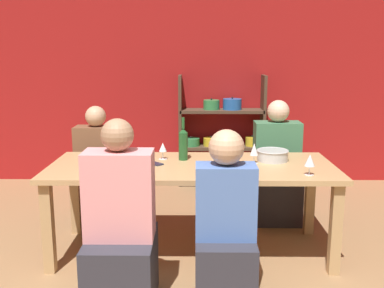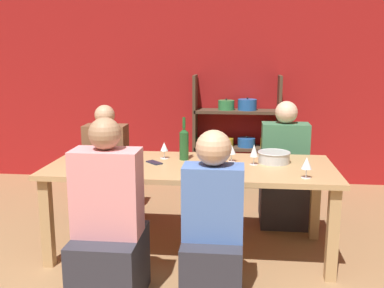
# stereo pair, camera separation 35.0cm
# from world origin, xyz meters

# --- Properties ---
(wall_back_red) EXTENTS (8.80, 0.06, 2.70)m
(wall_back_red) POSITION_xyz_m (0.00, 3.83, 1.35)
(wall_back_red) COLOR #A31919
(wall_back_red) RESTS_ON ground_plane
(shelf_unit) EXTENTS (1.06, 0.30, 1.37)m
(shelf_unit) POSITION_xyz_m (0.53, 3.63, 0.56)
(shelf_unit) COLOR #4C3828
(shelf_unit) RESTS_ON ground_plane
(dining_table) EXTENTS (2.30, 0.93, 0.75)m
(dining_table) POSITION_xyz_m (0.18, 1.65, 0.66)
(dining_table) COLOR tan
(dining_table) RESTS_ON ground_plane
(mixing_bowl) EXTENTS (0.27, 0.27, 0.09)m
(mixing_bowl) POSITION_xyz_m (0.85, 1.79, 0.80)
(mixing_bowl) COLOR #B7BABC
(mixing_bowl) RESTS_ON dining_table
(wine_bottle_green) EXTENTS (0.08, 0.08, 0.36)m
(wine_bottle_green) POSITION_xyz_m (0.10, 1.82, 0.89)
(wine_bottle_green) COLOR #1E4C23
(wine_bottle_green) RESTS_ON dining_table
(wine_glass_white_a) EXTENTS (0.07, 0.07, 0.14)m
(wine_glass_white_a) POSITION_xyz_m (0.50, 1.80, 0.84)
(wine_glass_white_a) COLOR white
(wine_glass_white_a) RESTS_ON dining_table
(wine_glass_red_a) EXTENTS (0.07, 0.07, 0.17)m
(wine_glass_red_a) POSITION_xyz_m (0.68, 1.71, 0.86)
(wine_glass_red_a) COLOR white
(wine_glass_red_a) RESTS_ON dining_table
(wine_glass_red_b) EXTENTS (0.07, 0.07, 0.15)m
(wine_glass_red_b) POSITION_xyz_m (-0.42, 1.62, 0.85)
(wine_glass_red_b) COLOR white
(wine_glass_red_b) RESTS_ON dining_table
(wine_glass_red_c) EXTENTS (0.08, 0.08, 0.16)m
(wine_glass_red_c) POSITION_xyz_m (1.05, 1.35, 0.85)
(wine_glass_red_c) COLOR white
(wine_glass_red_c) RESTS_ON dining_table
(wine_glass_red_d) EXTENTS (0.07, 0.07, 0.18)m
(wine_glass_red_d) POSITION_xyz_m (-0.22, 1.31, 0.88)
(wine_glass_red_d) COLOR white
(wine_glass_red_d) RESTS_ON dining_table
(wine_glass_red_e) EXTENTS (0.07, 0.07, 0.16)m
(wine_glass_red_e) POSITION_xyz_m (-0.48, 1.53, 0.86)
(wine_glass_red_e) COLOR white
(wine_glass_red_e) RESTS_ON dining_table
(wine_glass_empty_a) EXTENTS (0.07, 0.07, 0.14)m
(wine_glass_empty_a) POSITION_xyz_m (-0.07, 1.84, 0.84)
(wine_glass_empty_a) COLOR white
(wine_glass_empty_a) RESTS_ON dining_table
(cell_phone) EXTENTS (0.15, 0.16, 0.01)m
(cell_phone) POSITION_xyz_m (-0.13, 1.67, 0.75)
(cell_phone) COLOR #1E2338
(cell_phone) RESTS_ON dining_table
(person_near_a) EXTENTS (0.39, 0.49, 1.16)m
(person_near_a) POSITION_xyz_m (0.40, 0.91, 0.43)
(person_near_a) COLOR #2D2D38
(person_near_a) RESTS_ON ground_plane
(person_far_a) EXTENTS (0.44, 0.55, 1.19)m
(person_far_a) POSITION_xyz_m (1.00, 2.42, 0.43)
(person_far_a) COLOR #2D2D38
(person_far_a) RESTS_ON ground_plane
(person_near_b) EXTENTS (0.43, 0.54, 1.24)m
(person_near_b) POSITION_xyz_m (-0.27, 0.83, 0.45)
(person_near_b) COLOR #2D2D38
(person_near_b) RESTS_ON ground_plane
(person_far_b) EXTENTS (0.42, 0.52, 1.13)m
(person_far_b) POSITION_xyz_m (-0.77, 2.44, 0.41)
(person_far_b) COLOR #2D2D38
(person_far_b) RESTS_ON ground_plane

